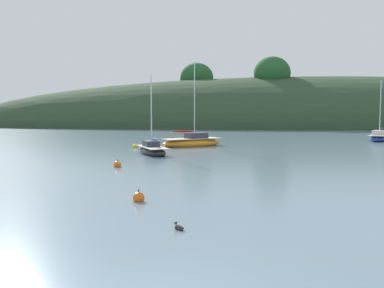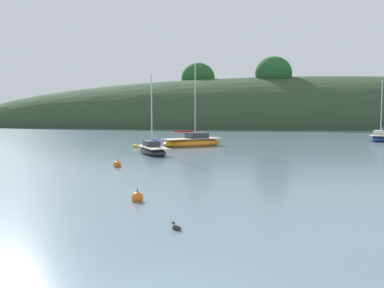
{
  "view_description": "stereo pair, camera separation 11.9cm",
  "coord_description": "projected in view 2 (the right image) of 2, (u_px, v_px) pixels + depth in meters",
  "views": [
    {
      "loc": [
        0.82,
        -6.81,
        3.35
      ],
      "look_at": [
        0.0,
        20.0,
        1.2
      ],
      "focal_mm": 40.12,
      "sensor_mm": 36.0,
      "label": 1
    },
    {
      "loc": [
        0.94,
        -6.81,
        3.35
      ],
      "look_at": [
        0.0,
        20.0,
        1.2
      ],
      "focal_mm": 40.12,
      "sensor_mm": 36.0,
      "label": 2
    }
  ],
  "objects": [
    {
      "name": "far_shoreline_hill",
      "position": [
        326.0,
        126.0,
        86.97
      ],
      "size": [
        150.0,
        36.0,
        24.28
      ],
      "color": "#2D422B",
      "rests_on": "ground"
    },
    {
      "name": "sailboat_red_portside",
      "position": [
        153.0,
        150.0,
        32.39
      ],
      "size": [
        3.24,
        4.86,
        6.13
      ],
      "color": "#232328",
      "rests_on": "ground"
    },
    {
      "name": "sailboat_black_sloop",
      "position": [
        381.0,
        138.0,
        46.26
      ],
      "size": [
        4.34,
        5.62,
        6.7
      ],
      "color": "navy",
      "rests_on": "ground"
    },
    {
      "name": "sailboat_white_near",
      "position": [
        193.0,
        142.0,
        39.57
      ],
      "size": [
        6.1,
        4.79,
        7.94
      ],
      "color": "orange",
      "rests_on": "ground"
    },
    {
      "name": "mooring_buoy_channel",
      "position": [
        117.0,
        165.0,
        25.22
      ],
      "size": [
        0.44,
        0.44,
        0.54
      ],
      "color": "orange",
      "rests_on": "ground"
    },
    {
      "name": "mooring_buoy_inner",
      "position": [
        136.0,
        146.0,
        37.81
      ],
      "size": [
        0.44,
        0.44,
        0.54
      ],
      "color": "yellow",
      "rests_on": "ground"
    },
    {
      "name": "mooring_buoy_outer",
      "position": [
        137.0,
        198.0,
        15.73
      ],
      "size": [
        0.44,
        0.44,
        0.54
      ],
      "color": "orange",
      "rests_on": "ground"
    },
    {
      "name": "duck_straggler",
      "position": [
        176.0,
        228.0,
        12.01
      ],
      "size": [
        0.36,
        0.38,
        0.24
      ],
      "color": "#2D2823",
      "rests_on": "ground"
    }
  ]
}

